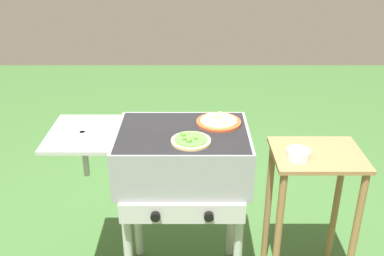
{
  "coord_description": "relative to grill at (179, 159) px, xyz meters",
  "views": [
    {
      "loc": [
        0.04,
        -1.9,
        1.81
      ],
      "look_at": [
        0.05,
        0.0,
        0.92
      ],
      "focal_mm": 41.35,
      "sensor_mm": 36.0,
      "label": 1
    }
  ],
  "objects": [
    {
      "name": "prep_table",
      "position": [
        0.67,
        0.0,
        -0.2
      ],
      "size": [
        0.44,
        0.36,
        0.79
      ],
      "color": "olive",
      "rests_on": "ground_plane"
    },
    {
      "name": "grill",
      "position": [
        0.0,
        0.0,
        0.0
      ],
      "size": [
        0.96,
        0.53,
        0.9
      ],
      "color": "gray",
      "rests_on": "ground_plane"
    },
    {
      "name": "pizza_cheese",
      "position": [
        0.19,
        0.1,
        0.15
      ],
      "size": [
        0.22,
        0.22,
        0.03
      ],
      "color": "#C64723",
      "rests_on": "grill"
    },
    {
      "name": "topping_bowl_near",
      "position": [
        0.56,
        -0.05,
        0.05
      ],
      "size": [
        0.11,
        0.11,
        0.04
      ],
      "color": "silver",
      "rests_on": "prep_table"
    },
    {
      "name": "pizza_veggie",
      "position": [
        0.05,
        -0.1,
        0.15
      ],
      "size": [
        0.18,
        0.18,
        0.04
      ],
      "color": "#E0C17F",
      "rests_on": "grill"
    }
  ]
}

